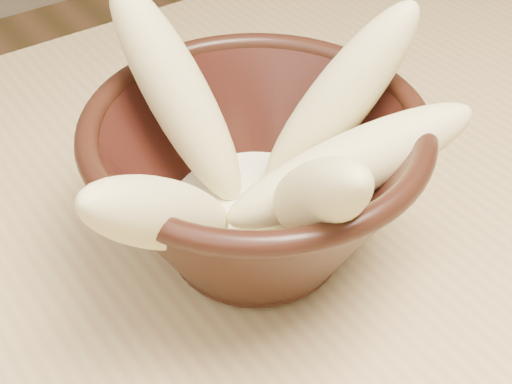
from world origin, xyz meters
TOP-DOWN VIEW (x-y plane):
  - table at (0.00, 0.00)m, footprint 1.20×0.80m
  - bowl at (0.00, 0.02)m, footprint 0.22×0.22m
  - milk_puddle at (0.00, 0.02)m, footprint 0.12×0.12m
  - banana_upright at (-0.02, 0.08)m, footprint 0.08×0.13m
  - banana_left at (-0.08, 0.00)m, footprint 0.15×0.10m
  - banana_right at (0.06, 0.02)m, footprint 0.13×0.08m
  - banana_across at (0.04, -0.02)m, footprint 0.17×0.09m
  - banana_front at (-0.00, -0.04)m, footprint 0.09×0.15m

SIDE VIEW (x-z plane):
  - table at x=0.00m, z-range 0.30..1.05m
  - milk_puddle at x=0.00m, z-range 0.78..0.80m
  - bowl at x=0.00m, z-range 0.76..0.88m
  - banana_across at x=0.04m, z-range 0.80..0.89m
  - banana_left at x=-0.08m, z-range 0.78..0.92m
  - banana_front at x=0.00m, z-range 0.78..0.92m
  - banana_right at x=0.06m, z-range 0.78..0.93m
  - banana_upright at x=-0.02m, z-range 0.78..0.94m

